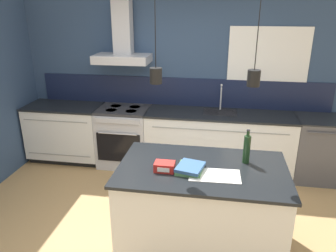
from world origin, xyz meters
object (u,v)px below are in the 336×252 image
at_px(dishwasher, 316,148).
at_px(bottle_on_island, 247,149).
at_px(book_stack, 190,168).
at_px(red_supply_box, 165,167).
at_px(oven_range, 124,136).

relative_size(dishwasher, bottle_on_island, 2.61).
height_order(bottle_on_island, book_stack, bottle_on_island).
xyz_separation_m(bottle_on_island, red_supply_box, (-0.76, -0.30, -0.11)).
distance_m(dishwasher, book_stack, 2.47).
bearing_deg(bottle_on_island, book_stack, -153.51).
relative_size(book_stack, red_supply_box, 1.74).
relative_size(oven_range, bottle_on_island, 2.61).
bearing_deg(dishwasher, red_supply_box, -135.44).
bearing_deg(oven_range, red_supply_box, -62.39).
height_order(dishwasher, book_stack, book_stack).
relative_size(dishwasher, red_supply_box, 4.80).
height_order(oven_range, book_stack, book_stack).
height_order(bottle_on_island, red_supply_box, bottle_on_island).
xyz_separation_m(oven_range, red_supply_box, (0.96, -1.83, 0.50)).
distance_m(bottle_on_island, red_supply_box, 0.83).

